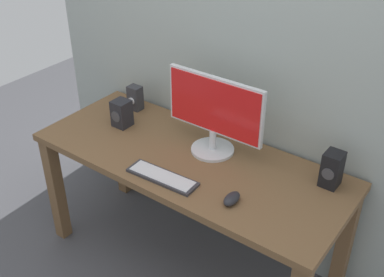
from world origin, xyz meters
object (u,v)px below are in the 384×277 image
at_px(mouse, 232,199).
at_px(audio_controller, 135,98).
at_px(desk, 189,175).
at_px(monitor, 214,113).
at_px(keyboard_primary, 162,177).
at_px(speaker_left, 122,113).
at_px(speaker_right, 332,169).

distance_m(mouse, audio_controller, 1.03).
xyz_separation_m(desk, monitor, (0.07, 0.13, 0.34)).
bearing_deg(monitor, keyboard_primary, -99.57).
bearing_deg(mouse, desk, 152.77).
bearing_deg(mouse, monitor, 133.43).
bearing_deg(speaker_left, monitor, 9.49).
bearing_deg(mouse, audio_controller, 155.13).
distance_m(mouse, speaker_left, 0.90).
bearing_deg(audio_controller, mouse, -23.16).
distance_m(monitor, keyboard_primary, 0.42).
xyz_separation_m(mouse, speaker_left, (-0.87, 0.21, 0.06)).
height_order(desk, speaker_right, speaker_right).
xyz_separation_m(keyboard_primary, mouse, (0.37, 0.05, 0.01)).
bearing_deg(monitor, audio_controller, 171.28).
bearing_deg(speaker_left, mouse, -13.66).
bearing_deg(speaker_left, keyboard_primary, -27.01).
bearing_deg(keyboard_primary, mouse, 7.04).
bearing_deg(mouse, speaker_right, 50.33).
height_order(speaker_right, audio_controller, speaker_right).
bearing_deg(speaker_right, mouse, -127.96).
bearing_deg(keyboard_primary, speaker_left, 152.99).
distance_m(desk, speaker_left, 0.54).
bearing_deg(desk, mouse, -25.52).
height_order(desk, keyboard_primary, keyboard_primary).
xyz_separation_m(keyboard_primary, audio_controller, (-0.58, 0.45, 0.07)).
relative_size(mouse, audio_controller, 0.72).
relative_size(speaker_right, speaker_left, 1.13).
height_order(keyboard_primary, mouse, mouse).
height_order(desk, mouse, mouse).
bearing_deg(speaker_left, desk, -3.90).
height_order(desk, monitor, monitor).
relative_size(monitor, audio_controller, 3.68).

